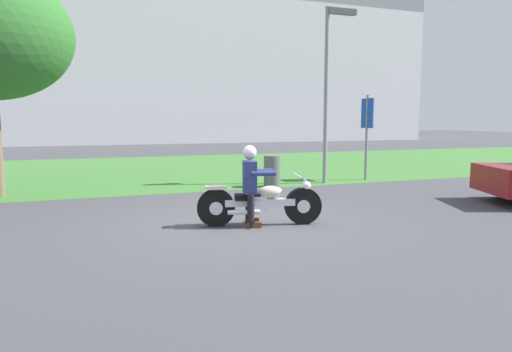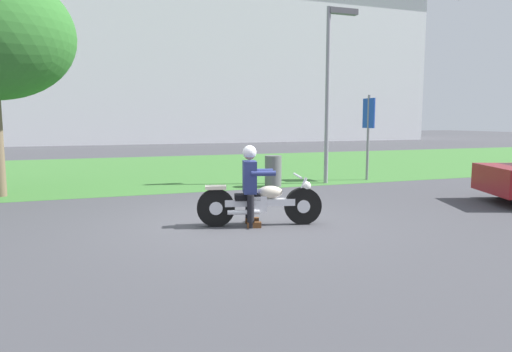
{
  "view_description": "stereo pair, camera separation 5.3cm",
  "coord_description": "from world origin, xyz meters",
  "px_view_note": "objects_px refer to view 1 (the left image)",
  "views": [
    {
      "loc": [
        -2.49,
        -7.54,
        1.83
      ],
      "look_at": [
        0.26,
        -0.04,
        0.85
      ],
      "focal_mm": 31.79,
      "sensor_mm": 36.0,
      "label": 1
    },
    {
      "loc": [
        -2.44,
        -7.56,
        1.83
      ],
      "look_at": [
        0.26,
        -0.04,
        0.85
      ],
      "focal_mm": 31.79,
      "sensor_mm": 36.0,
      "label": 2
    }
  ],
  "objects_px": {
    "motorcycle_lead": "(260,203)",
    "streetlight_pole": "(330,73)",
    "trash_can": "(272,171)",
    "sign_banner": "(367,124)",
    "rider_lead": "(251,179)"
  },
  "relations": [
    {
      "from": "motorcycle_lead",
      "to": "rider_lead",
      "type": "relative_size",
      "value": 1.53
    },
    {
      "from": "sign_banner",
      "to": "motorcycle_lead",
      "type": "bearing_deg",
      "value": -138.56
    },
    {
      "from": "streetlight_pole",
      "to": "sign_banner",
      "type": "xyz_separation_m",
      "value": [
        1.41,
        0.2,
        -1.47
      ]
    },
    {
      "from": "sign_banner",
      "to": "streetlight_pole",
      "type": "bearing_deg",
      "value": -172.09
    },
    {
      "from": "rider_lead",
      "to": "sign_banner",
      "type": "relative_size",
      "value": 0.54
    },
    {
      "from": "motorcycle_lead",
      "to": "sign_banner",
      "type": "xyz_separation_m",
      "value": [
        5.23,
        4.62,
        1.33
      ]
    },
    {
      "from": "rider_lead",
      "to": "streetlight_pole",
      "type": "bearing_deg",
      "value": 61.29
    },
    {
      "from": "motorcycle_lead",
      "to": "streetlight_pole",
      "type": "distance_m",
      "value": 6.48
    },
    {
      "from": "motorcycle_lead",
      "to": "trash_can",
      "type": "relative_size",
      "value": 2.49
    },
    {
      "from": "rider_lead",
      "to": "streetlight_pole",
      "type": "distance_m",
      "value": 6.38
    },
    {
      "from": "streetlight_pole",
      "to": "motorcycle_lead",
      "type": "bearing_deg",
      "value": -130.81
    },
    {
      "from": "motorcycle_lead",
      "to": "sign_banner",
      "type": "height_order",
      "value": "sign_banner"
    },
    {
      "from": "trash_can",
      "to": "sign_banner",
      "type": "bearing_deg",
      "value": 6.43
    },
    {
      "from": "trash_can",
      "to": "sign_banner",
      "type": "height_order",
      "value": "sign_banner"
    },
    {
      "from": "motorcycle_lead",
      "to": "streetlight_pole",
      "type": "height_order",
      "value": "streetlight_pole"
    }
  ]
}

